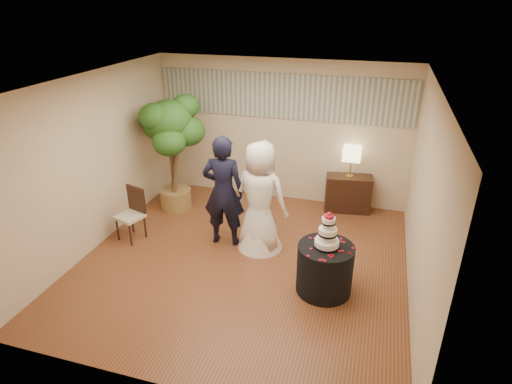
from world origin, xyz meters
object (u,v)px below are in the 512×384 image
(wedding_cake, at_px, (328,230))
(table_lamp, at_px, (351,162))
(cake_table, at_px, (325,269))
(console, at_px, (348,193))
(bride, at_px, (260,197))
(side_chair, at_px, (130,215))
(groom, at_px, (223,191))
(ficus_tree, at_px, (172,154))

(wedding_cake, bearing_deg, table_lamp, 88.24)
(cake_table, height_order, console, cake_table)
(bride, bearing_deg, cake_table, 154.21)
(console, bearing_deg, table_lamp, 0.00)
(console, xyz_separation_m, table_lamp, (0.00, 0.00, 0.65))
(bride, height_order, side_chair, bride)
(wedding_cake, bearing_deg, groom, 154.88)
(wedding_cake, distance_m, side_chair, 3.46)
(groom, relative_size, side_chair, 2.06)
(ficus_tree, height_order, side_chair, ficus_tree)
(table_lamp, relative_size, side_chair, 0.63)
(cake_table, distance_m, console, 2.62)
(ficus_tree, bearing_deg, table_lamp, 14.23)
(groom, distance_m, console, 2.65)
(groom, relative_size, cake_table, 2.41)
(ficus_tree, distance_m, side_chair, 1.48)
(groom, bearing_deg, side_chair, 7.71)
(table_lamp, bearing_deg, groom, -136.78)
(cake_table, distance_m, table_lamp, 2.70)
(ficus_tree, bearing_deg, console, 14.23)
(table_lamp, bearing_deg, cake_table, -91.76)
(table_lamp, xyz_separation_m, side_chair, (-3.46, -2.13, -0.55))
(wedding_cake, xyz_separation_m, console, (0.08, 2.62, -0.63))
(console, xyz_separation_m, side_chair, (-3.46, -2.13, 0.10))
(cake_table, xyz_separation_m, side_chair, (-3.38, 0.49, 0.10))
(wedding_cake, relative_size, side_chair, 0.58)
(bride, bearing_deg, ficus_tree, -15.06)
(bride, xyz_separation_m, cake_table, (1.19, -0.86, -0.56))
(bride, relative_size, ficus_tree, 0.82)
(wedding_cake, height_order, table_lamp, table_lamp)
(console, height_order, ficus_tree, ficus_tree)
(table_lamp, bearing_deg, ficus_tree, -165.77)
(bride, bearing_deg, wedding_cake, 154.21)
(console, relative_size, ficus_tree, 0.38)
(cake_table, xyz_separation_m, table_lamp, (0.08, 2.62, 0.64))
(groom, distance_m, table_lamp, 2.59)
(wedding_cake, bearing_deg, cake_table, 0.00)
(groom, height_order, side_chair, groom)
(cake_table, xyz_separation_m, wedding_cake, (0.00, 0.00, 0.63))
(wedding_cake, bearing_deg, console, 88.24)
(groom, height_order, bride, groom)
(bride, xyz_separation_m, table_lamp, (1.27, 1.76, 0.08))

